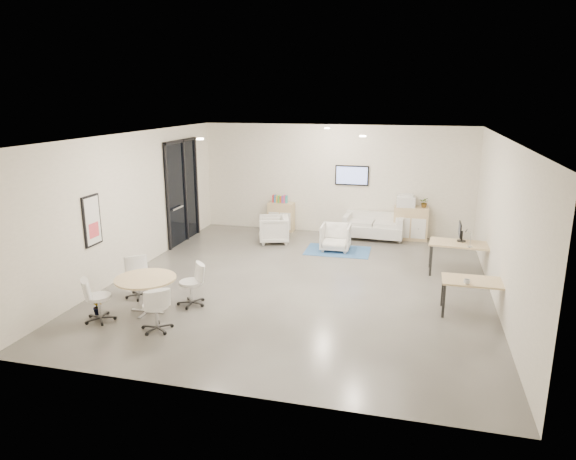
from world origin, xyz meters
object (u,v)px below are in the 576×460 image
(loveseat, at_px, (374,227))
(round_table, at_px, (146,282))
(sideboard_right, at_px, (411,223))
(armchair_left, at_px, (274,228))
(desk_rear, at_px, (461,246))
(sideboard_left, at_px, (281,217))
(armchair_right, at_px, (336,236))
(desk_front, at_px, (478,284))

(loveseat, distance_m, round_table, 7.35)
(sideboard_right, xyz_separation_m, armchair_left, (-3.71, -1.26, -0.06))
(loveseat, bearing_deg, desk_rear, -46.55)
(sideboard_left, distance_m, sideboard_right, 3.84)
(sideboard_right, height_order, round_table, sideboard_right)
(armchair_right, bearing_deg, desk_rear, -22.24)
(desk_rear, height_order, round_table, desk_rear)
(loveseat, height_order, round_table, loveseat)
(loveseat, bearing_deg, sideboard_right, 12.35)
(armchair_left, distance_m, desk_rear, 5.13)
(armchair_left, relative_size, desk_rear, 0.56)
(sideboard_left, distance_m, armchair_left, 1.30)
(sideboard_left, xyz_separation_m, desk_rear, (5.02, -2.78, 0.23))
(sideboard_left, height_order, armchair_right, sideboard_left)
(desk_front, bearing_deg, sideboard_right, 104.87)
(armchair_left, xyz_separation_m, desk_rear, (4.90, -1.49, 0.25))
(sideboard_right, relative_size, round_table, 0.84)
(sideboard_right, bearing_deg, sideboard_left, 179.57)
(armchair_left, bearing_deg, loveseat, 94.55)
(sideboard_left, bearing_deg, loveseat, -3.99)
(sideboard_left, relative_size, round_table, 0.76)
(round_table, bearing_deg, sideboard_left, 82.39)
(sideboard_left, bearing_deg, desk_front, -44.70)
(loveseat, bearing_deg, sideboard_left, 179.03)
(sideboard_right, bearing_deg, round_table, -125.89)
(armchair_right, bearing_deg, round_table, -121.63)
(sideboard_left, xyz_separation_m, round_table, (-0.87, -6.54, 0.17))
(sideboard_left, height_order, sideboard_right, sideboard_right)
(loveseat, xyz_separation_m, round_table, (-3.69, -6.35, 0.27))
(loveseat, bearing_deg, armchair_right, -118.49)
(sideboard_right, relative_size, armchair_right, 1.23)
(armchair_left, distance_m, desk_front, 6.33)
(armchair_left, relative_size, round_table, 0.72)
(sideboard_right, xyz_separation_m, loveseat, (-1.02, -0.17, -0.13))
(sideboard_right, distance_m, armchair_left, 3.92)
(loveseat, relative_size, round_table, 1.50)
(armchair_left, height_order, round_table, armchair_left)
(sideboard_left, distance_m, desk_front, 7.27)
(armchair_right, relative_size, desk_front, 0.59)
(desk_rear, bearing_deg, desk_front, -81.46)
(loveseat, height_order, desk_front, loveseat)
(desk_front, bearing_deg, armchair_left, 143.05)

